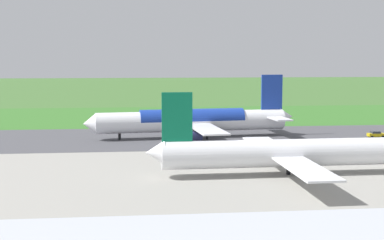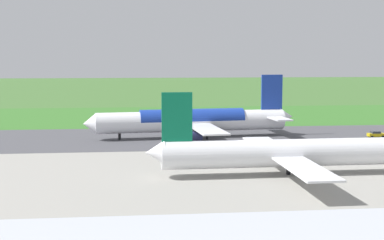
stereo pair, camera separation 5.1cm
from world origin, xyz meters
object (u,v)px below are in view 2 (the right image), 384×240
at_px(airliner_parked_mid, 287,152).
at_px(traffic_cone_orange, 167,117).
at_px(no_stopping_sign, 190,115).
at_px(airliner_main, 193,121).
at_px(service_car_followme, 376,134).

bearing_deg(airliner_parked_mid, traffic_cone_orange, -79.94).
bearing_deg(no_stopping_sign, traffic_cone_orange, -29.07).
distance_m(airliner_parked_mid, traffic_cone_orange, 89.90).
relative_size(airliner_main, service_car_followme, 12.87).
bearing_deg(traffic_cone_orange, airliner_main, 95.39).
bearing_deg(airliner_main, airliner_parked_mid, 104.54).
distance_m(service_car_followme, traffic_cone_orange, 69.85).
bearing_deg(service_car_followme, airliner_main, -5.64).
xyz_separation_m(airliner_main, airliner_parked_mid, (-11.54, 44.51, -0.40)).
xyz_separation_m(no_stopping_sign, traffic_cone_orange, (7.34, -4.08, -1.24)).
bearing_deg(traffic_cone_orange, service_car_followme, 136.05).
height_order(airliner_main, traffic_cone_orange, airliner_main).
height_order(airliner_main, no_stopping_sign, airliner_main).
distance_m(no_stopping_sign, traffic_cone_orange, 8.49).
height_order(airliner_main, airliner_parked_mid, airliner_main).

